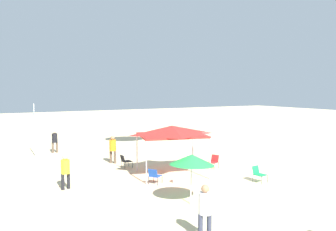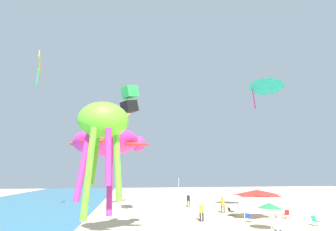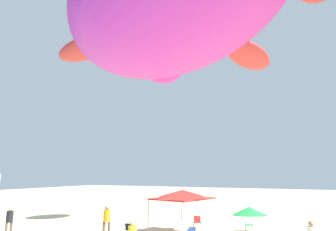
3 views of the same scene
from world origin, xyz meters
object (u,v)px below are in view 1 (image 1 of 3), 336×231
Objects in this scene: folding_chair_left_of_tent at (258,173)px; banner_flag at (34,125)px; folding_chair_near_cooler at (214,161)px; person_far_stroller at (55,139)px; canopy_tent at (172,131)px; person_by_tent at (65,169)px; person_near_umbrella at (113,147)px; cooler_box at (179,178)px; person_beachcomber at (205,207)px; folding_chair_right_of_tent at (125,160)px; beach_umbrella at (192,160)px; folding_chair_facing_ocean at (154,175)px.

folding_chair_left_of_tent is 15.98m from banner_flag.
folding_chair_near_cooler is 0.47× the size of person_far_stroller.
person_by_tent is at bearing 88.72° from canopy_tent.
folding_chair_left_of_tent is 0.45× the size of person_near_umbrella.
banner_flag is (10.89, 5.70, 2.10)m from cooler_box.
person_beachcomber is at bearing 158.19° from canopy_tent.
folding_chair_right_of_tent is at bearing 30.92° from canopy_tent.
folding_chair_right_of_tent is 0.46× the size of person_beachcomber.
cooler_box is 0.19× the size of banner_flag.
beach_umbrella is (-4.49, 1.56, -0.62)m from canopy_tent.
cooler_box is at bearing -34.29° from person_by_tent.
person_beachcomber is (-7.60, -2.85, 0.04)m from person_by_tent.
folding_chair_near_cooler is 12.54m from person_far_stroller.
person_by_tent is (4.62, 4.27, -0.88)m from beach_umbrella.
person_by_tent is 8.12m from person_beachcomber.
folding_chair_left_of_tent is at bearing 41.45° from person_beachcomber.
folding_chair_right_of_tent is 4.54m from cooler_box.
canopy_tent is at bearing -91.44° from folding_chair_facing_ocean.
banner_flag is 6.57m from person_near_umbrella.
person_beachcomber reaches higher than cooler_box.
folding_chair_facing_ocean and folding_chair_left_of_tent have the same top height.
beach_umbrella is at bearing 145.88° from folding_chair_facing_ocean.
cooler_box is (-1.61, 3.40, -0.27)m from folding_chair_near_cooler.
beach_umbrella is 0.57× the size of banner_flag.
cooler_box is at bearing 75.05° from person_beachcomber.
folding_chair_right_of_tent is at bearing -35.94° from folding_chair_facing_ocean.
person_beachcomber is (-6.30, 1.30, 0.57)m from folding_chair_facing_ocean.
folding_chair_right_of_tent is at bearing -143.33° from folding_chair_near_cooler.
banner_flag is at bearing -158.76° from folding_chair_near_cooler.
canopy_tent is at bearing 76.74° from person_beachcomber.
folding_chair_right_of_tent reaches higher than cooler_box.
folding_chair_near_cooler is at bearing -87.89° from canopy_tent.
beach_umbrella is 2.66× the size of folding_chair_facing_ocean.
person_near_umbrella is (1.63, 0.22, 0.59)m from folding_chair_right_of_tent.
person_near_umbrella is at bearing 14.33° from cooler_box.
person_by_tent reaches higher than cooler_box.
folding_chair_facing_ocean and folding_chair_near_cooler have the same top height.
folding_chair_facing_ocean is (3.32, 0.12, -1.41)m from beach_umbrella.
folding_chair_left_of_tent is at bearing -136.14° from canopy_tent.
beach_umbrella is 2.66× the size of folding_chair_right_of_tent.
person_far_stroller is at bearing 16.94° from folding_chair_right_of_tent.
cooler_box is 0.42× the size of person_far_stroller.
person_by_tent is at bearing -178.39° from banner_flag.
folding_chair_facing_ocean is at bearing 124.74° from canopy_tent.
cooler_box is 0.41× the size of person_beachcomber.
banner_flag is at bearing 33.01° from canopy_tent.
canopy_tent is at bearing -55.99° from person_far_stroller.
folding_chair_near_cooler is at bearing -110.93° from folding_chair_facing_ocean.
folding_chair_right_of_tent is at bearing 16.75° from cooler_box.
person_beachcomber is (-7.47, 2.99, -1.46)m from canopy_tent.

